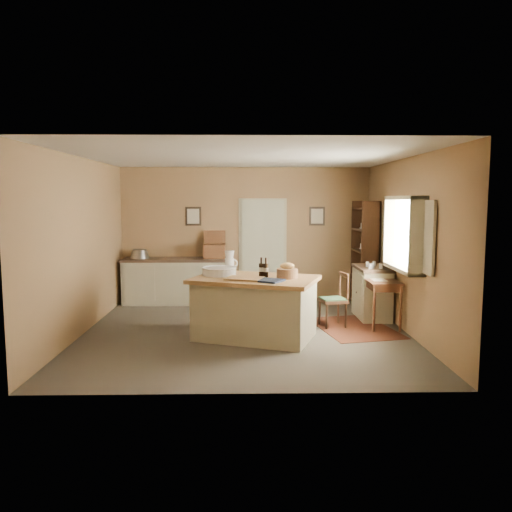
% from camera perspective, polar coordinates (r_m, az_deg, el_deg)
% --- Properties ---
extents(ground, '(5.00, 5.00, 0.00)m').
position_cam_1_polar(ground, '(7.88, -1.20, -8.65)').
color(ground, brown).
rests_on(ground, ground).
extents(wall_back, '(5.00, 0.10, 2.70)m').
position_cam_1_polar(wall_back, '(10.13, -1.22, 2.48)').
color(wall_back, olive).
rests_on(wall_back, ground).
extents(wall_front, '(5.00, 0.10, 2.70)m').
position_cam_1_polar(wall_front, '(5.16, -1.25, -1.40)').
color(wall_front, olive).
rests_on(wall_front, ground).
extents(wall_left, '(0.10, 5.00, 2.70)m').
position_cam_1_polar(wall_left, '(8.04, -19.34, 1.07)').
color(wall_left, olive).
rests_on(wall_left, ground).
extents(wall_right, '(0.10, 5.00, 2.70)m').
position_cam_1_polar(wall_right, '(8.04, 16.90, 1.16)').
color(wall_right, olive).
rests_on(wall_right, ground).
extents(ceiling, '(5.00, 5.00, 0.00)m').
position_cam_1_polar(ceiling, '(7.64, -1.25, 11.31)').
color(ceiling, silver).
rests_on(ceiling, wall_back).
extents(door, '(0.97, 0.06, 2.11)m').
position_cam_1_polar(door, '(10.13, 0.77, 0.81)').
color(door, beige).
rests_on(door, ground).
extents(framed_prints, '(2.82, 0.02, 0.38)m').
position_cam_1_polar(framed_prints, '(10.09, -0.08, 4.57)').
color(framed_prints, black).
rests_on(framed_prints, ground).
extents(window, '(0.25, 1.99, 1.12)m').
position_cam_1_polar(window, '(7.81, 16.86, 2.48)').
color(window, '#B6B292').
rests_on(window, ground).
extents(work_island, '(2.06, 1.69, 1.20)m').
position_cam_1_polar(work_island, '(7.46, -0.20, -5.71)').
color(work_island, '#B6B292').
rests_on(work_island, ground).
extents(sideboard, '(2.14, 0.61, 1.18)m').
position_cam_1_polar(sideboard, '(10.02, -8.90, -2.64)').
color(sideboard, '#B6B292').
rests_on(sideboard, ground).
extents(rug, '(1.40, 1.79, 0.01)m').
position_cam_1_polar(rug, '(8.26, 11.15, -8.03)').
color(rug, '#451D0D').
rests_on(rug, ground).
extents(writing_desk, '(0.49, 0.81, 0.82)m').
position_cam_1_polar(writing_desk, '(8.31, 14.16, -3.37)').
color(writing_desk, '#3C2013').
rests_on(writing_desk, ground).
extents(desk_chair, '(0.47, 0.47, 0.86)m').
position_cam_1_polar(desk_chair, '(8.20, 8.77, -5.05)').
color(desk_chair, black).
rests_on(desk_chair, ground).
extents(right_cabinet, '(0.53, 0.95, 0.99)m').
position_cam_1_polar(right_cabinet, '(8.92, 13.11, -4.02)').
color(right_cabinet, '#B6B292').
rests_on(right_cabinet, ground).
extents(shelving_unit, '(0.34, 0.91, 2.03)m').
position_cam_1_polar(shelving_unit, '(9.88, 12.56, 0.26)').
color(shelving_unit, black).
rests_on(shelving_unit, ground).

